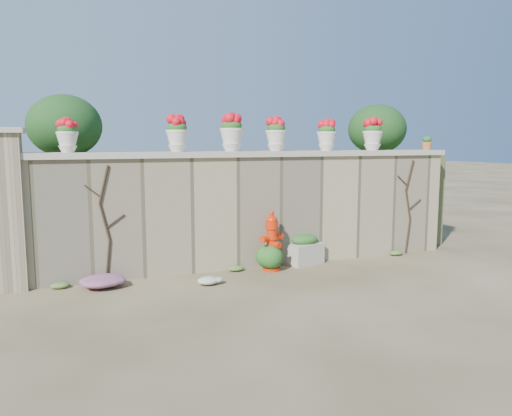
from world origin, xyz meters
name	(u,v)px	position (x,y,z in m)	size (l,w,h in m)	color
ground	(299,292)	(0.00, 0.00, 0.00)	(80.00, 80.00, 0.00)	#4E4027
stone_wall	(256,212)	(0.00, 1.80, 1.00)	(8.00, 0.40, 2.00)	#988A65
wall_cap	(256,154)	(0.00, 1.80, 2.05)	(8.10, 0.52, 0.10)	#BEB4A1
gate_pillar	(3,209)	(-4.15, 1.80, 1.26)	(0.72, 0.72, 2.48)	#988A65
raised_fill	(208,194)	(0.00, 5.00, 1.00)	(9.00, 6.00, 2.00)	#384C23
back_shrub_left	(65,126)	(-3.20, 3.00, 2.55)	(1.30, 1.30, 1.10)	#143814
back_shrub_right	(377,129)	(3.40, 3.00, 2.55)	(1.30, 1.30, 1.10)	#143814
vine_left	(106,222)	(-2.67, 1.58, 0.99)	(0.60, 0.04, 1.91)	black
vine_right	(409,205)	(3.23, 1.58, 0.99)	(0.60, 0.04, 1.91)	black
fire_hydrant	(272,241)	(0.11, 1.33, 0.54)	(0.46, 0.33, 1.06)	red
planter_box	(305,250)	(0.87, 1.55, 0.26)	(0.75, 0.56, 0.56)	#BEB4A1
green_shrub	(273,254)	(0.15, 1.34, 0.28)	(0.60, 0.54, 0.57)	#1E5119
magenta_clump	(112,280)	(-2.63, 1.27, 0.13)	(0.96, 0.64, 0.25)	#B3239B
white_flowers	(211,280)	(-1.14, 0.87, 0.08)	(0.44, 0.35, 0.16)	white
urn_pot_0	(67,136)	(-3.18, 1.80, 2.36)	(0.34, 0.34, 0.53)	silver
urn_pot_1	(177,134)	(-1.43, 1.80, 2.39)	(0.38, 0.38, 0.59)	silver
urn_pot_2	(232,133)	(-0.46, 1.80, 2.42)	(0.42, 0.42, 0.65)	silver
urn_pot_3	(276,134)	(0.39, 1.80, 2.40)	(0.39, 0.39, 0.61)	silver
urn_pot_4	(327,136)	(1.44, 1.80, 2.39)	(0.37, 0.37, 0.58)	silver
urn_pot_5	(373,135)	(2.47, 1.80, 2.40)	(0.39, 0.39, 0.61)	silver
terracotta_pot	(427,144)	(3.80, 1.80, 2.23)	(0.23, 0.23, 0.27)	#AD5F34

